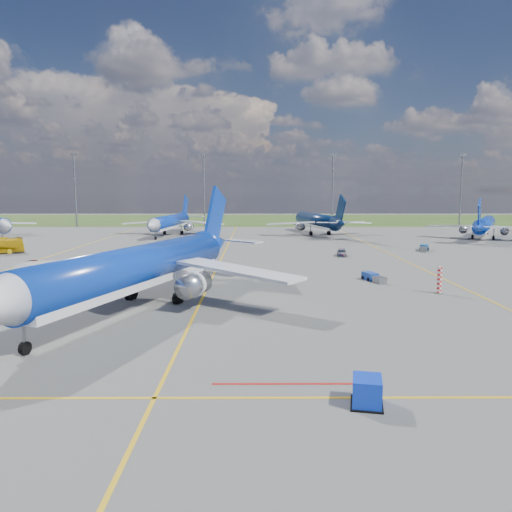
{
  "coord_description": "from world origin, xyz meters",
  "views": [
    {
      "loc": [
        5.49,
        -46.19,
        11.34
      ],
      "look_at": [
        5.72,
        9.61,
        4.0
      ],
      "focal_mm": 35.0,
      "sensor_mm": 36.0,
      "label": 1
    }
  ],
  "objects_px": {
    "service_car_a": "(31,265)",
    "bg_jet_nnw": "(170,235)",
    "warning_post": "(439,280)",
    "uld_container": "(367,391)",
    "bg_jet_ne": "(484,238)",
    "service_car_b": "(175,249)",
    "main_airliner": "(139,308)",
    "baggage_tug_e": "(424,248)",
    "bg_jet_n": "(317,234)",
    "service_car_c": "(342,253)",
    "baggage_tug_w": "(373,278)",
    "baggage_tug_c": "(136,257)"
  },
  "relations": [
    {
      "from": "bg_jet_nnw",
      "to": "main_airliner",
      "type": "relative_size",
      "value": 0.85
    },
    {
      "from": "service_car_a",
      "to": "service_car_b",
      "type": "height_order",
      "value": "service_car_b"
    },
    {
      "from": "bg_jet_ne",
      "to": "baggage_tug_e",
      "type": "relative_size",
      "value": 7.12
    },
    {
      "from": "uld_container",
      "to": "service_car_b",
      "type": "height_order",
      "value": "uld_container"
    },
    {
      "from": "bg_jet_ne",
      "to": "baggage_tug_e",
      "type": "distance_m",
      "value": 33.41
    },
    {
      "from": "baggage_tug_c",
      "to": "uld_container",
      "type": "bearing_deg",
      "value": -81.33
    },
    {
      "from": "service_car_b",
      "to": "warning_post",
      "type": "bearing_deg",
      "value": -114.07
    },
    {
      "from": "service_car_c",
      "to": "baggage_tug_c",
      "type": "bearing_deg",
      "value": -164.62
    },
    {
      "from": "bg_jet_n",
      "to": "service_car_c",
      "type": "distance_m",
      "value": 43.78
    },
    {
      "from": "warning_post",
      "to": "service_car_b",
      "type": "height_order",
      "value": "warning_post"
    },
    {
      "from": "main_airliner",
      "to": "baggage_tug_w",
      "type": "bearing_deg",
      "value": 47.32
    },
    {
      "from": "uld_container",
      "to": "service_car_a",
      "type": "distance_m",
      "value": 60.03
    },
    {
      "from": "bg_jet_nnw",
      "to": "baggage_tug_e",
      "type": "xyz_separation_m",
      "value": [
        53.58,
        -33.57,
        0.52
      ]
    },
    {
      "from": "baggage_tug_c",
      "to": "baggage_tug_e",
      "type": "bearing_deg",
      "value": -2.64
    },
    {
      "from": "warning_post",
      "to": "baggage_tug_e",
      "type": "height_order",
      "value": "warning_post"
    },
    {
      "from": "bg_jet_n",
      "to": "baggage_tug_w",
      "type": "xyz_separation_m",
      "value": [
        -1.34,
        -67.98,
        0.46
      ]
    },
    {
      "from": "service_car_a",
      "to": "baggage_tug_c",
      "type": "relative_size",
      "value": 0.8
    },
    {
      "from": "uld_container",
      "to": "service_car_b",
      "type": "bearing_deg",
      "value": 119.32
    },
    {
      "from": "service_car_b",
      "to": "bg_jet_nnw",
      "type": "bearing_deg",
      "value": 32.19
    },
    {
      "from": "main_airliner",
      "to": "baggage_tug_c",
      "type": "height_order",
      "value": "main_airliner"
    },
    {
      "from": "warning_post",
      "to": "uld_container",
      "type": "bearing_deg",
      "value": -116.64
    },
    {
      "from": "bg_jet_n",
      "to": "main_airliner",
      "type": "bearing_deg",
      "value": 60.2
    },
    {
      "from": "service_car_a",
      "to": "service_car_b",
      "type": "bearing_deg",
      "value": 49.29
    },
    {
      "from": "main_airliner",
      "to": "baggage_tug_w",
      "type": "distance_m",
      "value": 29.91
    },
    {
      "from": "warning_post",
      "to": "main_airliner",
      "type": "relative_size",
      "value": 0.07
    },
    {
      "from": "baggage_tug_w",
      "to": "main_airliner",
      "type": "bearing_deg",
      "value": -168.03
    },
    {
      "from": "uld_container",
      "to": "bg_jet_ne",
      "type": "bearing_deg",
      "value": 74.09
    },
    {
      "from": "baggage_tug_e",
      "to": "service_car_c",
      "type": "bearing_deg",
      "value": -134.31
    },
    {
      "from": "bg_jet_ne",
      "to": "service_car_c",
      "type": "xyz_separation_m",
      "value": [
        -39.49,
        -32.1,
        0.59
      ]
    },
    {
      "from": "warning_post",
      "to": "service_car_b",
      "type": "bearing_deg",
      "value": 134.43
    },
    {
      "from": "bg_jet_nnw",
      "to": "baggage_tug_e",
      "type": "height_order",
      "value": "bg_jet_nnw"
    },
    {
      "from": "service_car_a",
      "to": "bg_jet_nnw",
      "type": "bearing_deg",
      "value": 82.83
    },
    {
      "from": "bg_jet_nnw",
      "to": "warning_post",
      "type": "bearing_deg",
      "value": -53.88
    },
    {
      "from": "uld_container",
      "to": "baggage_tug_c",
      "type": "xyz_separation_m",
      "value": [
        -25.54,
        56.29,
        -0.25
      ]
    },
    {
      "from": "service_car_b",
      "to": "baggage_tug_e",
      "type": "distance_m",
      "value": 46.68
    },
    {
      "from": "uld_container",
      "to": "baggage_tug_w",
      "type": "xyz_separation_m",
      "value": [
        9.05,
        36.58,
        -0.3
      ]
    },
    {
      "from": "bg_jet_nnw",
      "to": "service_car_c",
      "type": "bearing_deg",
      "value": -41.94
    },
    {
      "from": "main_airliner",
      "to": "service_car_a",
      "type": "distance_m",
      "value": 31.94
    },
    {
      "from": "bg_jet_ne",
      "to": "main_airliner",
      "type": "distance_m",
      "value": 96.7
    },
    {
      "from": "baggage_tug_w",
      "to": "baggage_tug_e",
      "type": "distance_m",
      "value": 36.08
    },
    {
      "from": "bg_jet_nnw",
      "to": "service_car_c",
      "type": "distance_m",
      "value": 55.11
    },
    {
      "from": "warning_post",
      "to": "bg_jet_nnw",
      "type": "distance_m",
      "value": 84.15
    },
    {
      "from": "bg_jet_nnw",
      "to": "bg_jet_ne",
      "type": "distance_m",
      "value": 76.74
    },
    {
      "from": "bg_jet_n",
      "to": "uld_container",
      "type": "bearing_deg",
      "value": 73.06
    },
    {
      "from": "baggage_tug_e",
      "to": "service_car_b",
      "type": "bearing_deg",
      "value": -153.58
    },
    {
      "from": "bg_jet_nnw",
      "to": "baggage_tug_w",
      "type": "bearing_deg",
      "value": -54.58
    },
    {
      "from": "bg_jet_nnw",
      "to": "baggage_tug_e",
      "type": "relative_size",
      "value": 7.42
    },
    {
      "from": "baggage_tug_w",
      "to": "bg_jet_n",
      "type": "bearing_deg",
      "value": 72.21
    },
    {
      "from": "bg_jet_n",
      "to": "uld_container",
      "type": "distance_m",
      "value": 105.07
    },
    {
      "from": "bg_jet_nnw",
      "to": "service_car_c",
      "type": "relative_size",
      "value": 9.27
    }
  ]
}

